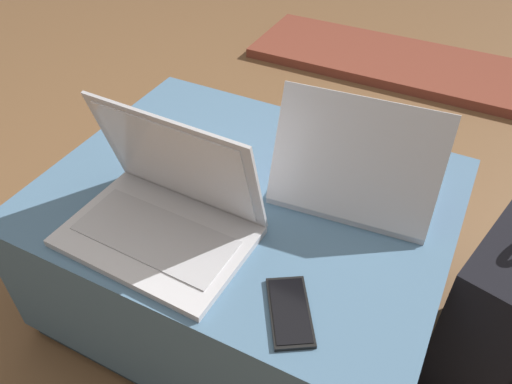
{
  "coord_description": "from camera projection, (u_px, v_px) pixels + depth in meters",
  "views": [
    {
      "loc": [
        0.41,
        -0.75,
        1.16
      ],
      "look_at": [
        0.06,
        -0.07,
        0.49
      ],
      "focal_mm": 35.0,
      "sensor_mm": 36.0,
      "label": 1
    }
  ],
  "objects": [
    {
      "name": "cell_phone",
      "position": [
        290.0,
        311.0,
        0.89
      ],
      "size": [
        0.14,
        0.16,
        0.01
      ],
      "rotation": [
        0.0,
        0.0,
        3.7
      ],
      "color": "black",
      "rests_on": "ottoman"
    },
    {
      "name": "ottoman",
      "position": [
        247.0,
        250.0,
        1.27
      ],
      "size": [
        0.92,
        0.73,
        0.41
      ],
      "color": "#2A3D4E",
      "rests_on": "ground_plane"
    },
    {
      "name": "backpack",
      "position": [
        504.0,
        312.0,
        1.13
      ],
      "size": [
        0.28,
        0.38,
        0.49
      ],
      "rotation": [
        0.0,
        0.0,
        1.32
      ],
      "color": "black",
      "rests_on": "ground_plane"
    },
    {
      "name": "laptop_far",
      "position": [
        356.0,
        176.0,
        1.09
      ],
      "size": [
        0.36,
        0.29,
        0.25
      ],
      "rotation": [
        0.0,
        0.0,
        3.23
      ],
      "color": "silver",
      "rests_on": "ottoman"
    },
    {
      "name": "laptop_near",
      "position": [
        164.0,
        211.0,
        1.01
      ],
      "size": [
        0.38,
        0.27,
        0.26
      ],
      "rotation": [
        0.0,
        0.0,
        -0.03
      ],
      "color": "silver",
      "rests_on": "ottoman"
    },
    {
      "name": "fireplace_hearth",
      "position": [
        397.0,
        62.0,
        2.43
      ],
      "size": [
        1.4,
        0.5,
        0.04
      ],
      "color": "brown",
      "rests_on": "ground_plane"
    },
    {
      "name": "ground_plane",
      "position": [
        248.0,
        299.0,
        1.41
      ],
      "size": [
        14.0,
        14.0,
        0.0
      ],
      "primitive_type": "plane",
      "color": "brown"
    }
  ]
}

